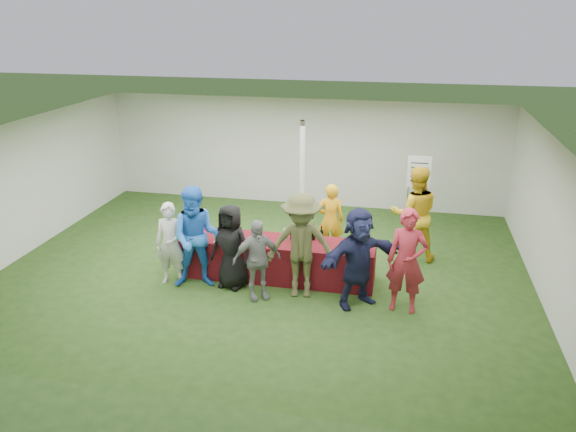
% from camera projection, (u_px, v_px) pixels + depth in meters
% --- Properties ---
extents(ground, '(60.00, 60.00, 0.00)m').
position_uv_depth(ground, '(265.00, 269.00, 10.94)').
color(ground, '#284719').
rests_on(ground, ground).
extents(tent, '(10.00, 10.00, 10.00)m').
position_uv_depth(tent, '(302.00, 186.00, 11.47)').
color(tent, white).
rests_on(tent, ground).
extents(serving_table, '(3.60, 0.80, 0.75)m').
position_uv_depth(serving_table, '(278.00, 259.00, 10.46)').
color(serving_table, maroon).
rests_on(serving_table, ground).
extents(wine_bottles, '(0.62, 0.14, 0.32)m').
position_uv_depth(wine_bottles, '(308.00, 234.00, 10.31)').
color(wine_bottles, black).
rests_on(wine_bottles, serving_table).
extents(wine_glasses, '(1.18, 0.13, 0.16)m').
position_uv_depth(wine_glasses, '(227.00, 237.00, 10.22)').
color(wine_glasses, silver).
rests_on(wine_glasses, serving_table).
extents(water_bottle, '(0.07, 0.07, 0.23)m').
position_uv_depth(water_bottle, '(285.00, 234.00, 10.34)').
color(water_bottle, silver).
rests_on(water_bottle, serving_table).
extents(bar_towel, '(0.25, 0.18, 0.03)m').
position_uv_depth(bar_towel, '(359.00, 246.00, 10.08)').
color(bar_towel, white).
rests_on(bar_towel, serving_table).
extents(dump_bucket, '(0.23, 0.23, 0.18)m').
position_uv_depth(dump_bucket, '(364.00, 248.00, 9.79)').
color(dump_bucket, slate).
rests_on(dump_bucket, serving_table).
extents(wine_list_sign, '(0.50, 0.03, 1.80)m').
position_uv_depth(wine_list_sign, '(419.00, 178.00, 12.15)').
color(wine_list_sign, slate).
rests_on(wine_list_sign, ground).
extents(staff_pourer, '(0.62, 0.46, 1.53)m').
position_uv_depth(staff_pourer, '(330.00, 220.00, 11.28)').
color(staff_pourer, '#EDA414').
rests_on(staff_pourer, ground).
extents(staff_back, '(1.04, 0.87, 1.93)m').
position_uv_depth(staff_back, '(414.00, 214.00, 11.04)').
color(staff_back, gold).
rests_on(staff_back, ground).
extents(customer_0, '(0.58, 0.40, 1.55)m').
position_uv_depth(customer_0, '(171.00, 244.00, 10.13)').
color(customer_0, silver).
rests_on(customer_0, ground).
extents(customer_1, '(1.06, 0.92, 1.89)m').
position_uv_depth(customer_1, '(197.00, 238.00, 9.96)').
color(customer_1, blue).
rests_on(customer_1, ground).
extents(customer_2, '(0.86, 0.66, 1.56)m').
position_uv_depth(customer_2, '(231.00, 246.00, 10.00)').
color(customer_2, black).
rests_on(customer_2, ground).
extents(customer_3, '(0.91, 0.75, 1.45)m').
position_uv_depth(customer_3, '(257.00, 260.00, 9.60)').
color(customer_3, gray).
rests_on(customer_3, ground).
extents(customer_4, '(1.30, 0.85, 1.89)m').
position_uv_depth(customer_4, '(301.00, 246.00, 9.62)').
color(customer_4, '#484826').
rests_on(customer_4, ground).
extents(customer_5, '(1.57, 1.43, 1.74)m').
position_uv_depth(customer_5, '(358.00, 258.00, 9.34)').
color(customer_5, '#1A1D3F').
rests_on(customer_5, ground).
extents(customer_6, '(0.69, 0.48, 1.79)m').
position_uv_depth(customer_6, '(407.00, 261.00, 9.15)').
color(customer_6, maroon).
rests_on(customer_6, ground).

